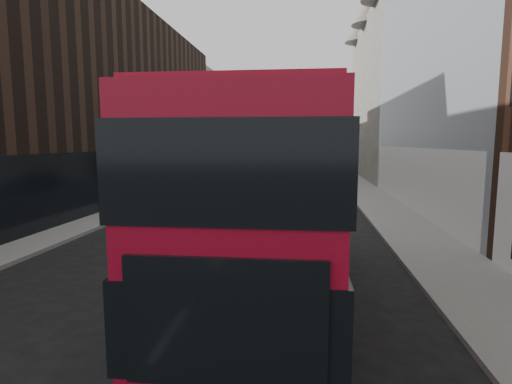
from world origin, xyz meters
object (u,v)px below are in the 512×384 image
(car_c, at_px, (312,183))
(car_a, at_px, (278,212))
(grey_bus, at_px, (317,161))
(red_bus, at_px, (268,196))
(street_lamp, at_px, (119,141))
(car_b, at_px, (310,191))

(car_c, bearing_deg, car_a, -93.41)
(grey_bus, xyz_separation_m, car_a, (-2.60, -30.14, -1.20))
(red_bus, distance_m, car_c, 22.74)
(street_lamp, bearing_deg, car_c, 42.51)
(grey_bus, bearing_deg, car_b, -90.21)
(street_lamp, xyz_separation_m, car_c, (11.45, 10.50, -3.42))
(street_lamp, height_order, car_b, street_lamp)
(car_a, relative_size, car_c, 0.76)
(car_a, bearing_deg, red_bus, -86.67)
(street_lamp, relative_size, grey_bus, 0.64)
(red_bus, bearing_deg, car_b, 85.13)
(grey_bus, height_order, car_a, grey_bus)
(street_lamp, height_order, car_c, street_lamp)
(red_bus, bearing_deg, car_a, 91.42)
(street_lamp, distance_m, red_bus, 15.77)
(street_lamp, distance_m, car_b, 12.89)
(street_lamp, height_order, grey_bus, street_lamp)
(red_bus, xyz_separation_m, grey_bus, (2.23, 39.40, -0.85))
(grey_bus, height_order, car_c, grey_bus)
(car_b, distance_m, car_c, 5.15)
(red_bus, height_order, grey_bus, red_bus)
(car_b, bearing_deg, red_bus, -91.78)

